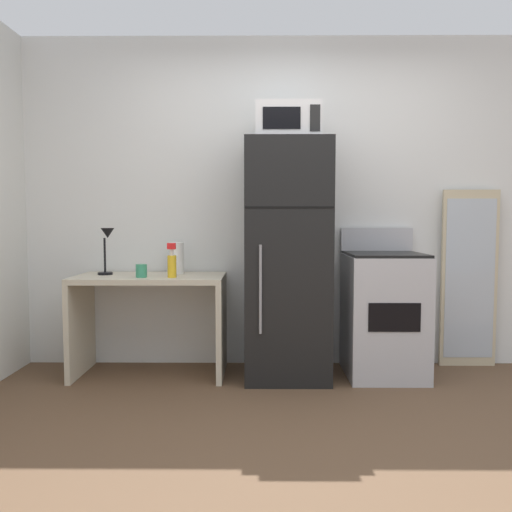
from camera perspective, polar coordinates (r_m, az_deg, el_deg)
The scene contains 11 objects.
ground_plane at distance 2.75m, azimuth 6.56°, elevation -21.06°, with size 12.00×12.00×0.00m, color brown.
wall_back_white at distance 4.19m, azimuth 4.21°, elevation 5.87°, with size 5.00×0.10×2.60m, color silver.
desk at distance 3.96m, azimuth -11.59°, elevation -5.44°, with size 1.11×0.58×0.75m.
desk_lamp at distance 4.03m, azimuth -16.18°, elevation 1.39°, with size 0.14×0.12×0.35m.
coffee_mug at distance 3.80m, azimuth -12.57°, elevation -1.61°, with size 0.08×0.08×0.10m, color #338C66.
spray_bottle at distance 3.74m, azimuth -9.29°, elevation -0.87°, with size 0.06×0.06×0.25m.
paper_towel_roll at distance 4.00m, azimuth -8.78°, elevation -0.24°, with size 0.11×0.11×0.24m, color white.
refrigerator at distance 3.81m, azimuth 3.43°, elevation -0.46°, with size 0.61×0.66×1.73m.
microwave at distance 3.84m, azimuth 3.51°, elevation 14.52°, with size 0.46×0.35×0.26m.
oven_range at distance 3.98m, azimuth 13.95°, elevation -6.19°, with size 0.56×0.61×1.10m.
leaning_mirror at distance 4.41m, azimuth 22.51°, elevation -2.32°, with size 0.44×0.03×1.40m.
Camera 1 is at (-0.28, -2.48, 1.16)m, focal length 36.15 mm.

